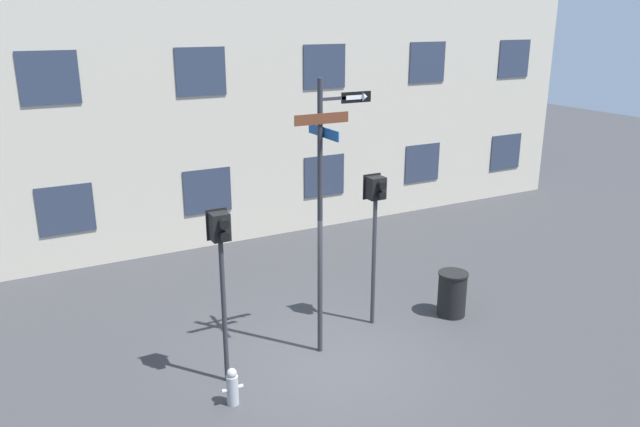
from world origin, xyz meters
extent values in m
plane|color=#38383A|center=(0.00, 0.00, 0.00)|extent=(60.00, 60.00, 0.00)
cube|color=beige|center=(0.00, 7.05, 6.03)|extent=(24.00, 0.60, 12.06)
cube|color=#2D384C|center=(-3.43, 6.73, 1.51)|extent=(1.26, 0.03, 1.16)
cube|color=#2D384C|center=(0.00, 6.73, 1.51)|extent=(1.26, 0.03, 1.16)
cube|color=#2D384C|center=(3.43, 6.73, 1.51)|extent=(1.26, 0.03, 1.16)
cube|color=#2D384C|center=(6.86, 6.73, 1.51)|extent=(1.26, 0.03, 1.16)
cube|color=#2D384C|center=(10.29, 6.73, 1.51)|extent=(1.26, 0.03, 1.16)
cube|color=#2D384C|center=(-3.43, 6.73, 4.52)|extent=(1.26, 0.03, 1.16)
cube|color=#2D384C|center=(0.00, 6.73, 4.52)|extent=(1.26, 0.03, 1.16)
cube|color=#2D384C|center=(3.43, 6.73, 4.52)|extent=(1.26, 0.03, 1.16)
cube|color=#2D384C|center=(6.86, 6.73, 4.52)|extent=(1.26, 0.03, 1.16)
cube|color=#2D384C|center=(10.29, 6.73, 4.52)|extent=(1.26, 0.03, 1.16)
cylinder|color=#2D2D33|center=(0.00, 0.59, 2.44)|extent=(0.09, 0.09, 4.87)
cube|color=#2D2D33|center=(0.33, 0.59, 4.53)|extent=(0.67, 0.05, 0.05)
cube|color=brown|center=(0.00, 0.53, 4.23)|extent=(0.98, 0.02, 0.17)
cube|color=#14478C|center=(0.06, 0.59, 4.00)|extent=(0.02, 1.00, 0.17)
cube|color=black|center=(0.67, 0.58, 4.53)|extent=(0.56, 0.02, 0.18)
cube|color=white|center=(0.63, 0.56, 4.53)|extent=(0.32, 0.01, 0.07)
cone|color=white|center=(0.83, 0.56, 4.53)|extent=(0.10, 0.14, 0.14)
cylinder|color=#2D2D33|center=(-1.82, 0.47, 1.25)|extent=(0.08, 0.08, 2.49)
cube|color=black|center=(-1.82, 0.47, 2.71)|extent=(0.28, 0.26, 0.44)
cube|color=black|center=(-1.82, 0.61, 2.71)|extent=(0.34, 0.02, 0.50)
cylinder|color=black|center=(-1.82, 0.28, 2.81)|extent=(0.15, 0.12, 0.15)
cylinder|color=black|center=(-1.82, 0.28, 2.62)|extent=(0.15, 0.12, 0.15)
cylinder|color=#EA4C14|center=(-1.82, 0.33, 2.81)|extent=(0.12, 0.01, 0.12)
cylinder|color=#2D2D33|center=(1.42, 1.06, 1.28)|extent=(0.08, 0.08, 2.56)
cube|color=black|center=(1.42, 1.06, 2.77)|extent=(0.31, 0.26, 0.42)
cube|color=black|center=(1.42, 1.20, 2.77)|extent=(0.37, 0.02, 0.48)
cylinder|color=black|center=(1.42, 0.87, 2.87)|extent=(0.15, 0.12, 0.15)
cylinder|color=black|center=(1.42, 0.87, 2.68)|extent=(0.15, 0.12, 0.15)
cylinder|color=orange|center=(1.42, 0.92, 2.87)|extent=(0.12, 0.01, 0.12)
cylinder|color=#A5A5A8|center=(-1.98, -0.21, 0.25)|extent=(0.19, 0.19, 0.49)
sphere|color=#A5A5A8|center=(-1.98, -0.21, 0.55)|extent=(0.16, 0.16, 0.16)
cylinder|color=#A5A5A8|center=(-2.11, -0.21, 0.27)|extent=(0.08, 0.07, 0.07)
cylinder|color=#A5A5A8|center=(-1.84, -0.21, 0.27)|extent=(0.08, 0.07, 0.07)
cylinder|color=black|center=(3.03, 0.60, 0.44)|extent=(0.57, 0.57, 0.88)
cylinder|color=black|center=(3.03, 0.60, 0.90)|extent=(0.61, 0.61, 0.04)
camera|label=1|loc=(-4.75, -8.28, 5.80)|focal=35.00mm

